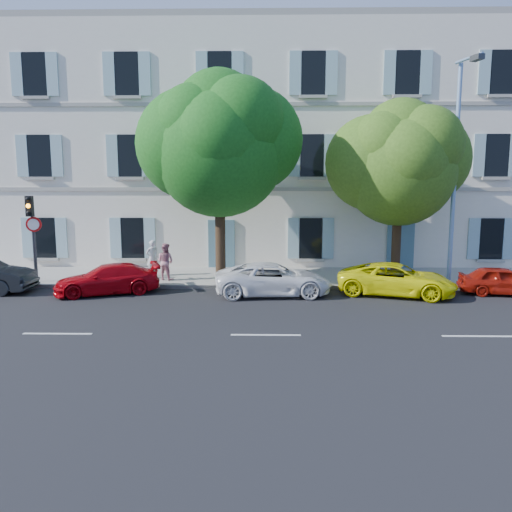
{
  "coord_description": "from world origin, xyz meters",
  "views": [
    {
      "loc": [
        -0.01,
        -17.74,
        4.31
      ],
      "look_at": [
        -0.4,
        2.0,
        1.4
      ],
      "focal_mm": 35.0,
      "sensor_mm": 36.0,
      "label": 1
    }
  ],
  "objects_px": {
    "car_white_coupe": "(273,279)",
    "pedestrian_a": "(152,258)",
    "street_lamp": "(457,161)",
    "road_sign": "(35,235)",
    "pedestrian_b": "(165,262)",
    "tree_right": "(399,169)",
    "car_red_coupe": "(108,279)",
    "tree_left": "(219,151)",
    "traffic_light": "(31,220)",
    "car_yellow_supercar": "(397,279)",
    "car_red_hatchback": "(503,281)"
  },
  "relations": [
    {
      "from": "tree_left",
      "to": "street_lamp",
      "type": "distance_m",
      "value": 9.53
    },
    {
      "from": "car_red_coupe",
      "to": "car_red_hatchback",
      "type": "xyz_separation_m",
      "value": [
        15.37,
        0.11,
        -0.03
      ]
    },
    {
      "from": "street_lamp",
      "to": "tree_left",
      "type": "bearing_deg",
      "value": 176.73
    },
    {
      "from": "street_lamp",
      "to": "road_sign",
      "type": "bearing_deg",
      "value": 179.0
    },
    {
      "from": "car_red_coupe",
      "to": "traffic_light",
      "type": "xyz_separation_m",
      "value": [
        -3.58,
        1.5,
        2.19
      ]
    },
    {
      "from": "pedestrian_a",
      "to": "car_yellow_supercar",
      "type": "bearing_deg",
      "value": 125.39
    },
    {
      "from": "car_yellow_supercar",
      "to": "tree_left",
      "type": "xyz_separation_m",
      "value": [
        -6.97,
        1.85,
        4.97
      ]
    },
    {
      "from": "car_red_hatchback",
      "to": "pedestrian_b",
      "type": "height_order",
      "value": "pedestrian_b"
    },
    {
      "from": "car_red_hatchback",
      "to": "pedestrian_a",
      "type": "xyz_separation_m",
      "value": [
        -14.29,
        2.94,
        0.4
      ]
    },
    {
      "from": "car_red_coupe",
      "to": "car_white_coupe",
      "type": "height_order",
      "value": "car_white_coupe"
    },
    {
      "from": "car_white_coupe",
      "to": "car_red_hatchback",
      "type": "bearing_deg",
      "value": -92.28
    },
    {
      "from": "car_red_hatchback",
      "to": "road_sign",
      "type": "distance_m",
      "value": 19.01
    },
    {
      "from": "traffic_light",
      "to": "street_lamp",
      "type": "xyz_separation_m",
      "value": [
        17.36,
        -0.23,
        2.39
      ]
    },
    {
      "from": "car_white_coupe",
      "to": "pedestrian_b",
      "type": "height_order",
      "value": "pedestrian_b"
    },
    {
      "from": "street_lamp",
      "to": "pedestrian_b",
      "type": "bearing_deg",
      "value": 176.0
    },
    {
      "from": "car_white_coupe",
      "to": "pedestrian_a",
      "type": "bearing_deg",
      "value": 55.86
    },
    {
      "from": "car_white_coupe",
      "to": "road_sign",
      "type": "xyz_separation_m",
      "value": [
        -9.99,
        1.69,
        1.51
      ]
    },
    {
      "from": "car_red_hatchback",
      "to": "road_sign",
      "type": "bearing_deg",
      "value": 94.82
    },
    {
      "from": "tree_right",
      "to": "tree_left",
      "type": "bearing_deg",
      "value": -176.09
    },
    {
      "from": "tree_right",
      "to": "pedestrian_b",
      "type": "height_order",
      "value": "tree_right"
    },
    {
      "from": "tree_right",
      "to": "pedestrian_b",
      "type": "relative_size",
      "value": 4.62
    },
    {
      "from": "traffic_light",
      "to": "car_red_hatchback",
      "type": "bearing_deg",
      "value": -4.18
    },
    {
      "from": "tree_left",
      "to": "traffic_light",
      "type": "xyz_separation_m",
      "value": [
        -7.85,
        -0.32,
        -2.82
      ]
    },
    {
      "from": "car_red_hatchback",
      "to": "tree_left",
      "type": "relative_size",
      "value": 0.38
    },
    {
      "from": "car_red_hatchback",
      "to": "road_sign",
      "type": "xyz_separation_m",
      "value": [
        -18.88,
        1.46,
        1.58
      ]
    },
    {
      "from": "car_yellow_supercar",
      "to": "street_lamp",
      "type": "xyz_separation_m",
      "value": [
        2.54,
        1.31,
        4.54
      ]
    },
    {
      "from": "pedestrian_b",
      "to": "tree_left",
      "type": "bearing_deg",
      "value": -164.89
    },
    {
      "from": "tree_right",
      "to": "road_sign",
      "type": "xyz_separation_m",
      "value": [
        -15.29,
        -0.76,
        -2.73
      ]
    },
    {
      "from": "tree_right",
      "to": "car_white_coupe",
      "type": "bearing_deg",
      "value": -155.25
    },
    {
      "from": "road_sign",
      "to": "pedestrian_a",
      "type": "xyz_separation_m",
      "value": [
        4.59,
        1.47,
        -1.18
      ]
    },
    {
      "from": "car_red_coupe",
      "to": "car_yellow_supercar",
      "type": "relative_size",
      "value": 0.9
    },
    {
      "from": "tree_left",
      "to": "road_sign",
      "type": "height_order",
      "value": "tree_left"
    },
    {
      "from": "car_red_coupe",
      "to": "tree_left",
      "type": "distance_m",
      "value": 6.83
    },
    {
      "from": "car_yellow_supercar",
      "to": "pedestrian_a",
      "type": "relative_size",
      "value": 2.75
    },
    {
      "from": "tree_left",
      "to": "street_lamp",
      "type": "bearing_deg",
      "value": -3.27
    },
    {
      "from": "car_white_coupe",
      "to": "tree_left",
      "type": "bearing_deg",
      "value": 45.06
    },
    {
      "from": "car_red_coupe",
      "to": "pedestrian_a",
      "type": "xyz_separation_m",
      "value": [
        1.08,
        3.05,
        0.38
      ]
    },
    {
      "from": "car_white_coupe",
      "to": "pedestrian_a",
      "type": "distance_m",
      "value": 6.26
    },
    {
      "from": "tree_left",
      "to": "tree_right",
      "type": "relative_size",
      "value": 1.15
    },
    {
      "from": "car_yellow_supercar",
      "to": "traffic_light",
      "type": "relative_size",
      "value": 1.22
    },
    {
      "from": "car_red_coupe",
      "to": "car_white_coupe",
      "type": "relative_size",
      "value": 0.89
    },
    {
      "from": "tree_right",
      "to": "pedestrian_a",
      "type": "distance_m",
      "value": 11.41
    },
    {
      "from": "car_red_hatchback",
      "to": "tree_right",
      "type": "bearing_deg",
      "value": 67.57
    },
    {
      "from": "car_red_hatchback",
      "to": "traffic_light",
      "type": "distance_m",
      "value": 19.14
    },
    {
      "from": "car_red_coupe",
      "to": "traffic_light",
      "type": "distance_m",
      "value": 4.46
    },
    {
      "from": "car_red_hatchback",
      "to": "street_lamp",
      "type": "distance_m",
      "value": 5.01
    },
    {
      "from": "tree_left",
      "to": "street_lamp",
      "type": "height_order",
      "value": "street_lamp"
    },
    {
      "from": "street_lamp",
      "to": "car_yellow_supercar",
      "type": "bearing_deg",
      "value": -152.74
    },
    {
      "from": "car_red_hatchback",
      "to": "street_lamp",
      "type": "bearing_deg",
      "value": 63.27
    },
    {
      "from": "car_red_coupe",
      "to": "car_white_coupe",
      "type": "xyz_separation_m",
      "value": [
        6.48,
        -0.11,
        0.05
      ]
    }
  ]
}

